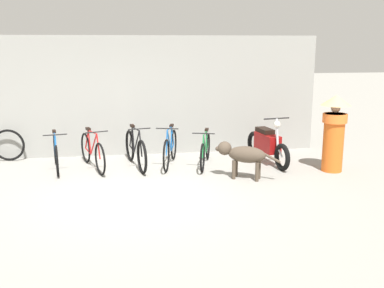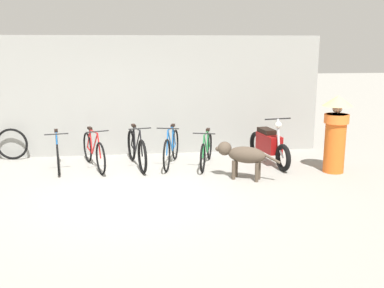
% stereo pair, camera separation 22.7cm
% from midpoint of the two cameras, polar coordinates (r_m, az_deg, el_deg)
% --- Properties ---
extents(ground_plane, '(60.00, 60.00, 0.00)m').
position_cam_midpoint_polar(ground_plane, '(7.92, -6.61, -6.32)').
color(ground_plane, gray).
extents(shop_wall_back, '(8.89, 0.20, 2.74)m').
position_cam_midpoint_polar(shop_wall_back, '(10.56, -7.03, 6.09)').
color(shop_wall_back, gray).
rests_on(shop_wall_back, ground).
extents(bicycle_0, '(0.46, 1.65, 0.82)m').
position_cam_midpoint_polar(bicycle_0, '(9.73, -16.07, -1.06)').
color(bicycle_0, black).
rests_on(bicycle_0, ground).
extents(bicycle_1, '(0.65, 1.68, 0.86)m').
position_cam_midpoint_polar(bicycle_1, '(9.59, -11.71, -0.92)').
color(bicycle_1, black).
rests_on(bicycle_1, ground).
extents(bicycle_2, '(0.51, 1.75, 0.90)m').
position_cam_midpoint_polar(bicycle_2, '(9.55, -6.37, -0.73)').
color(bicycle_2, black).
rests_on(bicycle_2, ground).
extents(bicycle_3, '(0.56, 1.65, 0.88)m').
position_cam_midpoint_polar(bicycle_3, '(9.61, -1.98, -0.58)').
color(bicycle_3, black).
rests_on(bicycle_3, ground).
extents(bicycle_4, '(0.60, 1.64, 0.79)m').
position_cam_midpoint_polar(bicycle_4, '(9.59, 2.51, -0.84)').
color(bicycle_4, black).
rests_on(bicycle_4, ground).
extents(motorcycle, '(0.58, 1.90, 1.05)m').
position_cam_midpoint_polar(motorcycle, '(9.91, 10.39, -0.07)').
color(motorcycle, black).
rests_on(motorcycle, ground).
extents(stray_dog, '(1.16, 0.73, 0.71)m').
position_cam_midpoint_polar(stray_dog, '(8.66, 7.13, -1.35)').
color(stray_dog, '#4C3F33').
rests_on(stray_dog, ground).
extents(person_in_robes, '(0.81, 0.81, 1.56)m').
position_cam_midpoint_polar(person_in_robes, '(9.47, 18.45, 1.70)').
color(person_in_robes, orange).
rests_on(person_in_robes, ground).
extents(spare_tire_left, '(0.72, 0.11, 0.71)m').
position_cam_midpoint_polar(spare_tire_left, '(10.80, -21.35, -0.00)').
color(spare_tire_left, black).
rests_on(spare_tire_left, ground).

